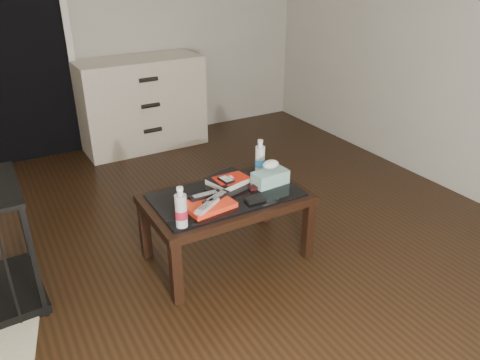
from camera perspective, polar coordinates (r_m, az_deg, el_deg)
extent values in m
plane|color=black|center=(2.97, -7.70, -11.99)|extent=(5.00, 5.00, 0.00)
plane|color=#B7B4A9|center=(4.80, -21.03, 18.84)|extent=(5.00, 0.00, 5.00)
cube|color=black|center=(4.76, -25.09, 13.80)|extent=(0.80, 0.05, 2.00)
cube|color=silver|center=(4.79, -19.97, 14.71)|extent=(0.06, 0.04, 2.04)
cube|color=black|center=(2.69, -7.79, -11.22)|extent=(0.06, 0.06, 0.40)
cube|color=black|center=(3.07, 8.30, -6.04)|extent=(0.06, 0.06, 0.40)
cube|color=black|center=(3.10, -11.52, -6.02)|extent=(0.06, 0.06, 0.40)
cube|color=black|center=(3.44, 3.06, -2.09)|extent=(0.06, 0.06, 0.40)
cube|color=black|center=(2.93, -1.71, -2.39)|extent=(1.00, 0.60, 0.05)
cube|color=black|center=(2.91, -1.72, -1.85)|extent=(0.90, 0.50, 0.01)
cube|color=beige|center=(4.85, -11.85, 9.09)|extent=(1.21, 0.52, 0.90)
cylinder|color=black|center=(4.67, -10.59, 5.98)|extent=(0.18, 0.04, 0.04)
cylinder|color=black|center=(4.60, -10.84, 8.90)|extent=(0.18, 0.04, 0.04)
cylinder|color=black|center=(4.53, -11.11, 11.92)|extent=(0.18, 0.04, 0.04)
cube|color=black|center=(2.71, -23.73, -9.31)|extent=(0.03, 0.03, 0.70)
cube|color=black|center=(3.19, -25.14, -4.03)|extent=(0.03, 0.03, 0.70)
cube|color=red|center=(2.77, -3.85, -3.02)|extent=(0.30, 0.24, 0.03)
cube|color=#B0B0B5|center=(2.70, -4.03, -3.13)|extent=(0.20, 0.15, 0.02)
cube|color=black|center=(2.79, -2.90, -2.11)|extent=(0.20, 0.13, 0.02)
cube|color=black|center=(2.82, -4.28, -1.85)|extent=(0.20, 0.05, 0.02)
cube|color=black|center=(3.04, -1.40, 0.01)|extent=(0.29, 0.26, 0.05)
cube|color=red|center=(3.00, -1.31, 0.25)|extent=(0.19, 0.14, 0.01)
cube|color=black|center=(2.96, -1.72, 0.05)|extent=(0.08, 0.11, 0.02)
cube|color=black|center=(2.97, 1.99, -0.85)|extent=(0.10, 0.06, 0.02)
cube|color=black|center=(2.83, 1.87, -2.35)|extent=(0.12, 0.08, 0.02)
cylinder|color=#B5BDC1|center=(2.54, -7.22, -3.28)|extent=(0.07, 0.07, 0.24)
cylinder|color=white|center=(3.15, 2.46, 2.88)|extent=(0.07, 0.07, 0.24)
cube|color=teal|center=(3.02, 3.71, 0.27)|extent=(0.24, 0.14, 0.09)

